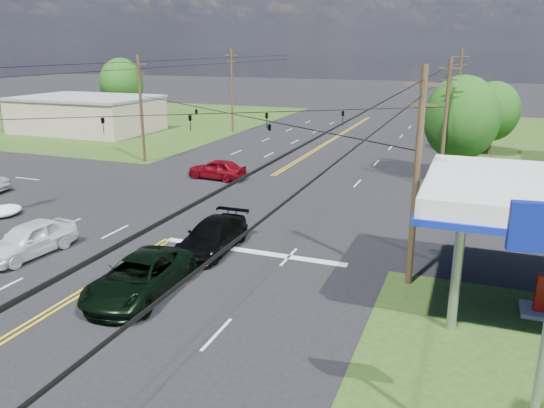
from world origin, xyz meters
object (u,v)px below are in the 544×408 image
at_px(tree_right_a, 461,118).
at_px(tree_far_l, 121,83).
at_px(retail_nw, 88,115).
at_px(tree_right_b, 493,111).
at_px(pickup_white, 29,239).
at_px(pole_ne, 445,122).
at_px(pole_left_far, 232,89).
at_px(pole_nw, 141,108).
at_px(pole_right_far, 458,96).
at_px(pickup_dkgreen, 139,277).
at_px(pole_se, 417,177).
at_px(suv_black, 213,236).

height_order(tree_right_a, tree_far_l, tree_far_l).
relative_size(retail_nw, tree_right_b, 2.26).
bearing_deg(tree_right_b, pickup_white, -120.94).
xyz_separation_m(pole_ne, pole_left_far, (-26.00, 19.00, 0.25)).
bearing_deg(pole_nw, pole_right_far, 36.16).
distance_m(pole_nw, pickup_white, 23.10).
height_order(pole_left_far, tree_right_b, pole_left_far).
height_order(retail_nw, tree_far_l, tree_far_l).
height_order(pole_right_far, pickup_dkgreen, pole_right_far).
bearing_deg(pole_ne, retail_nw, 163.18).
height_order(pole_left_far, tree_far_l, pole_left_far).
height_order(retail_nw, pickup_white, retail_nw).
bearing_deg(pole_nw, tree_right_b, 26.95).
xyz_separation_m(pole_right_far, pickup_white, (-18.33, -40.40, -4.32)).
bearing_deg(tree_right_a, tree_far_l, 156.50).
bearing_deg(pole_se, pole_ne, 90.00).
relative_size(pole_left_far, tree_right_b, 1.41).
height_order(tree_right_a, pickup_dkgreen, tree_right_a).
xyz_separation_m(pole_nw, suv_black, (16.00, -17.50, -4.12)).
bearing_deg(tree_right_b, suv_black, -112.56).
bearing_deg(pickup_dkgreen, pole_nw, 120.17).
relative_size(pole_nw, tree_right_b, 1.34).
bearing_deg(pole_left_far, pole_se, -54.90).
distance_m(pole_nw, tree_far_l, 29.83).
relative_size(pole_ne, pickup_dkgreen, 1.58).
bearing_deg(pole_nw, tree_far_l, 129.56).
bearing_deg(pole_nw, pickup_dkgreen, -56.29).
xyz_separation_m(pole_nw, pickup_white, (7.67, -21.40, -4.06)).
xyz_separation_m(pole_ne, tree_far_l, (-45.00, 23.00, 0.28)).
height_order(tree_right_b, suv_black, tree_right_b).
height_order(pole_nw, pole_right_far, pole_right_far).
distance_m(retail_nw, pole_se, 53.09).
relative_size(pickup_dkgreen, pickup_white, 1.20).
bearing_deg(pickup_dkgreen, pole_ne, 62.18).
height_order(retail_nw, tree_right_a, tree_right_a).
distance_m(tree_right_a, tree_far_l, 50.16).
bearing_deg(pole_left_far, tree_right_a, -30.65).
bearing_deg(pole_nw, retail_nw, 142.59).
xyz_separation_m(pole_se, suv_black, (-10.00, 0.50, -4.12)).
bearing_deg(pole_left_far, pickup_dkgreen, -69.84).
distance_m(pole_nw, pole_left_far, 19.00).
bearing_deg(tree_right_a, pole_nw, -173.66).
bearing_deg(tree_far_l, pole_left_far, -11.89).
xyz_separation_m(retail_nw, suv_black, (33.00, -30.50, -1.21)).
bearing_deg(pickup_dkgreen, tree_far_l, 123.19).
relative_size(pole_nw, tree_right_a, 1.16).
distance_m(pole_right_far, tree_right_a, 16.03).
bearing_deg(pole_right_far, retail_nw, -172.06).
relative_size(pole_nw, pole_ne, 1.00).
distance_m(pole_ne, pole_left_far, 32.20).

